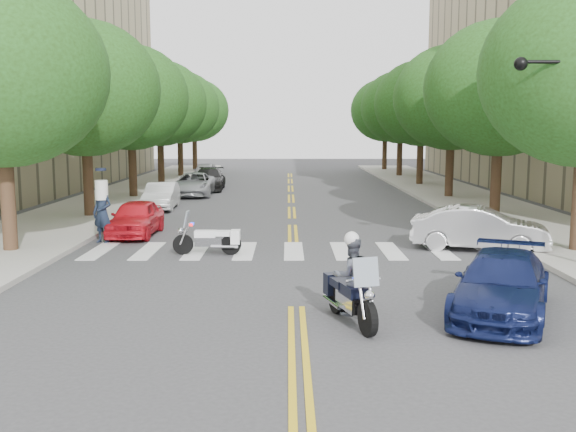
{
  "coord_description": "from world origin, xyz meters",
  "views": [
    {
      "loc": [
        -0.19,
        -13.6,
        3.87
      ],
      "look_at": [
        -0.18,
        5.24,
        1.3
      ],
      "focal_mm": 40.0,
      "sensor_mm": 36.0,
      "label": 1
    }
  ],
  "objects_px": {
    "motorcycle_police": "(350,282)",
    "convertible": "(479,228)",
    "motorcycle_parked": "(213,239)",
    "officer_standing": "(102,213)",
    "sedan_blue": "(502,285)"
  },
  "relations": [
    {
      "from": "motorcycle_police",
      "to": "officer_standing",
      "type": "distance_m",
      "value": 11.84
    },
    {
      "from": "motorcycle_police",
      "to": "convertible",
      "type": "xyz_separation_m",
      "value": [
        4.89,
        7.75,
        -0.13
      ]
    },
    {
      "from": "motorcycle_police",
      "to": "convertible",
      "type": "bearing_deg",
      "value": -138.48
    },
    {
      "from": "motorcycle_parked",
      "to": "officer_standing",
      "type": "bearing_deg",
      "value": 62.97
    },
    {
      "from": "motorcycle_police",
      "to": "convertible",
      "type": "height_order",
      "value": "motorcycle_police"
    },
    {
      "from": "motorcycle_parked",
      "to": "convertible",
      "type": "distance_m",
      "value": 8.48
    },
    {
      "from": "sedan_blue",
      "to": "motorcycle_police",
      "type": "bearing_deg",
      "value": -147.07
    },
    {
      "from": "officer_standing",
      "to": "convertible",
      "type": "xyz_separation_m",
      "value": [
        12.45,
        -1.36,
        -0.33
      ]
    },
    {
      "from": "sedan_blue",
      "to": "motorcycle_parked",
      "type": "bearing_deg",
      "value": 159.56
    },
    {
      "from": "motorcycle_parked",
      "to": "sedan_blue",
      "type": "height_order",
      "value": "motorcycle_parked"
    },
    {
      "from": "motorcycle_parked",
      "to": "officer_standing",
      "type": "relative_size",
      "value": 1.03
    },
    {
      "from": "motorcycle_parked",
      "to": "sedan_blue",
      "type": "bearing_deg",
      "value": -133.22
    },
    {
      "from": "officer_standing",
      "to": "convertible",
      "type": "distance_m",
      "value": 12.53
    },
    {
      "from": "motorcycle_parked",
      "to": "convertible",
      "type": "xyz_separation_m",
      "value": [
        8.45,
        0.72,
        0.23
      ]
    },
    {
      "from": "motorcycle_police",
      "to": "officer_standing",
      "type": "bearing_deg",
      "value": -66.57
    }
  ]
}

